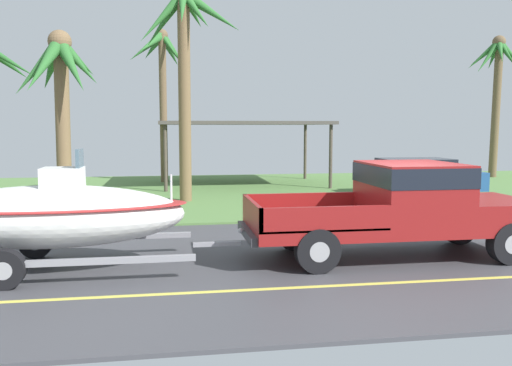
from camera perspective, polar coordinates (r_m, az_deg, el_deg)
ground at (r=19.10m, az=4.35°, el=-1.81°), size 36.00×22.00×0.11m
pickup_truck_towing at (r=11.10m, az=15.92°, el=-2.20°), size 5.90×2.09×1.87m
boat_on_trailer at (r=10.28m, az=-21.09°, el=-3.25°), size 6.10×2.31×2.19m
parked_sedan_near at (r=21.26m, az=16.87°, el=0.60°), size 4.57×1.89×1.38m
carport_awning at (r=23.45m, az=-1.40°, el=6.23°), size 7.16×4.64×2.80m
palm_tree_near_left at (r=18.49m, az=-7.59°, el=14.50°), size 3.52×3.20×7.23m
palm_tree_near_right at (r=24.92m, az=-10.01°, el=12.22°), size 2.79×3.45×6.87m
palm_tree_mid at (r=29.48m, az=24.17°, el=10.73°), size 2.75×2.82×7.01m
palm_tree_far_right at (r=16.44m, az=-20.09°, el=10.03°), size 2.51×3.06×5.30m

